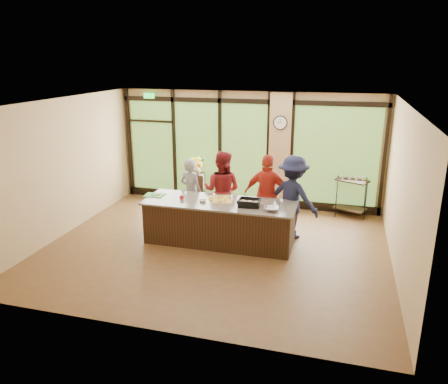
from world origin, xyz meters
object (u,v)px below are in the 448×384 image
Objects in this scene: cook_left at (191,192)px; flower_stand at (196,189)px; island_base at (220,223)px; roasting_pan at (249,204)px; cook_right at (293,197)px; bar_cart at (351,192)px.

flower_stand is (-0.39, 1.50, -0.39)m from cook_left.
island_base is at bearing -72.32° from flower_stand.
cook_left is at bearing 144.16° from roasting_pan.
cook_right is at bearing -42.17° from flower_stand.
island_base is 3.65m from bar_cart.
cook_left is at bearing 138.69° from island_base.
roasting_pan is 0.51× the size of flower_stand.
bar_cart is at bearing -100.96° from cook_right.
island_base is at bearing 165.46° from roasting_pan.
island_base is 2.99× the size of bar_cart.
bar_cart is at bearing -138.51° from cook_left.
flower_stand is at bearing -5.69° from cook_right.
island_base is 7.18× the size of roasting_pan.
cook_right is at bearing 25.83° from island_base.
flower_stand is at bearing 123.38° from roasting_pan.
roasting_pan is (-0.80, -0.80, 0.04)m from cook_right.
bar_cart reaches higher than flower_stand.
flower_stand is at bearing -58.24° from cook_left.
roasting_pan is 3.29m from bar_cart.
cook_left is 1.60m from flower_stand.
cook_right is 1.13m from roasting_pan.
bar_cart is at bearing -9.99° from flower_stand.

